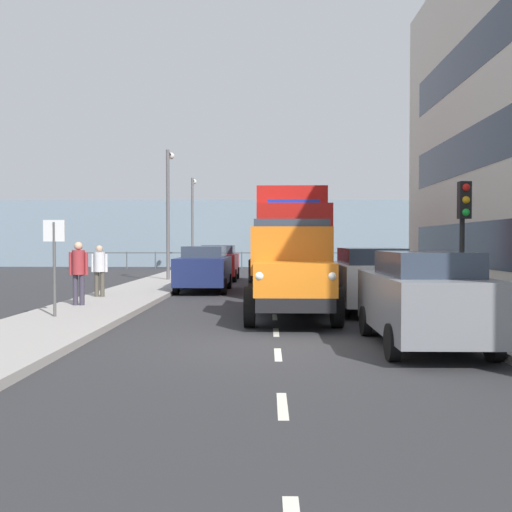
{
  "coord_description": "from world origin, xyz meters",
  "views": [
    {
      "loc": [
        0.16,
        10.48,
        1.9
      ],
      "look_at": [
        0.62,
        -11.01,
        1.36
      ],
      "focal_mm": 40.31,
      "sensor_mm": 36.0,
      "label": 1
    }
  ],
  "objects_px": {
    "car_grey_kerbside_near": "(423,298)",
    "pedestrian_in_dark_coat": "(99,267)",
    "truck_vintage_orange": "(291,271)",
    "car_white_kerbside_1": "(369,278)",
    "traffic_light_near": "(464,218)",
    "lorry_cargo_red": "(290,237)",
    "street_sign": "(54,251)",
    "car_red_oppositeside_1": "(218,262)",
    "car_navy_oppositeside_0": "(204,268)",
    "pedestrian_near_railing": "(79,268)",
    "lamp_post_promenade": "(169,202)",
    "lamp_post_far": "(193,214)"
  },
  "relations": [
    {
      "from": "lamp_post_far",
      "to": "street_sign",
      "type": "height_order",
      "value": "lamp_post_far"
    },
    {
      "from": "car_red_oppositeside_1",
      "to": "lamp_post_promenade",
      "type": "relative_size",
      "value": 0.66
    },
    {
      "from": "car_grey_kerbside_near",
      "to": "lamp_post_far",
      "type": "distance_m",
      "value": 27.74
    },
    {
      "from": "lamp_post_promenade",
      "to": "truck_vintage_orange",
      "type": "bearing_deg",
      "value": 112.34
    },
    {
      "from": "pedestrian_in_dark_coat",
      "to": "lamp_post_far",
      "type": "xyz_separation_m",
      "value": [
        -0.51,
        -18.76,
        2.56
      ]
    },
    {
      "from": "lorry_cargo_red",
      "to": "car_red_oppositeside_1",
      "type": "xyz_separation_m",
      "value": [
        3.28,
        -5.99,
        -1.18
      ]
    },
    {
      "from": "truck_vintage_orange",
      "to": "traffic_light_near",
      "type": "relative_size",
      "value": 1.76
    },
    {
      "from": "lorry_cargo_red",
      "to": "car_white_kerbside_1",
      "type": "bearing_deg",
      "value": 107.02
    },
    {
      "from": "pedestrian_near_railing",
      "to": "pedestrian_in_dark_coat",
      "type": "bearing_deg",
      "value": -86.52
    },
    {
      "from": "car_red_oppositeside_1",
      "to": "lamp_post_promenade",
      "type": "bearing_deg",
      "value": 33.72
    },
    {
      "from": "truck_vintage_orange",
      "to": "car_white_kerbside_1",
      "type": "xyz_separation_m",
      "value": [
        -2.21,
        -1.78,
        -0.28
      ]
    },
    {
      "from": "truck_vintage_orange",
      "to": "car_navy_oppositeside_0",
      "type": "height_order",
      "value": "truck_vintage_orange"
    },
    {
      "from": "car_white_kerbside_1",
      "to": "lamp_post_promenade",
      "type": "relative_size",
      "value": 0.75
    },
    {
      "from": "car_grey_kerbside_near",
      "to": "car_red_oppositeside_1",
      "type": "distance_m",
      "value": 18.48
    },
    {
      "from": "truck_vintage_orange",
      "to": "car_red_oppositeside_1",
      "type": "relative_size",
      "value": 1.43
    },
    {
      "from": "truck_vintage_orange",
      "to": "car_white_kerbside_1",
      "type": "bearing_deg",
      "value": -141.24
    },
    {
      "from": "street_sign",
      "to": "traffic_light_near",
      "type": "bearing_deg",
      "value": -175.24
    },
    {
      "from": "truck_vintage_orange",
      "to": "pedestrian_near_railing",
      "type": "height_order",
      "value": "truck_vintage_orange"
    },
    {
      "from": "car_white_kerbside_1",
      "to": "traffic_light_near",
      "type": "relative_size",
      "value": 1.41
    },
    {
      "from": "pedestrian_near_railing",
      "to": "street_sign",
      "type": "bearing_deg",
      "value": 95.42
    },
    {
      "from": "pedestrian_near_railing",
      "to": "lamp_post_promenade",
      "type": "height_order",
      "value": "lamp_post_promenade"
    },
    {
      "from": "car_navy_oppositeside_0",
      "to": "traffic_light_near",
      "type": "bearing_deg",
      "value": 132.82
    },
    {
      "from": "car_navy_oppositeside_0",
      "to": "lamp_post_promenade",
      "type": "distance_m",
      "value": 5.96
    },
    {
      "from": "car_navy_oppositeside_0",
      "to": "pedestrian_near_railing",
      "type": "xyz_separation_m",
      "value": [
        2.77,
        6.19,
        0.28
      ]
    },
    {
      "from": "car_navy_oppositeside_0",
      "to": "traffic_light_near",
      "type": "relative_size",
      "value": 1.35
    },
    {
      "from": "traffic_light_near",
      "to": "car_navy_oppositeside_0",
      "type": "bearing_deg",
      "value": -47.18
    },
    {
      "from": "lorry_cargo_red",
      "to": "lamp_post_promenade",
      "type": "height_order",
      "value": "lamp_post_promenade"
    },
    {
      "from": "car_red_oppositeside_1",
      "to": "lamp_post_promenade",
      "type": "xyz_separation_m",
      "value": [
        2.19,
        1.46,
        2.85
      ]
    },
    {
      "from": "car_white_kerbside_1",
      "to": "pedestrian_near_railing",
      "type": "height_order",
      "value": "pedestrian_near_railing"
    },
    {
      "from": "car_white_kerbside_1",
      "to": "car_navy_oppositeside_0",
      "type": "bearing_deg",
      "value": -49.4
    },
    {
      "from": "car_white_kerbside_1",
      "to": "lamp_post_promenade",
      "type": "height_order",
      "value": "lamp_post_promenade"
    },
    {
      "from": "pedestrian_in_dark_coat",
      "to": "lamp_post_promenade",
      "type": "distance_m",
      "value": 8.93
    },
    {
      "from": "car_grey_kerbside_near",
      "to": "pedestrian_in_dark_coat",
      "type": "bearing_deg",
      "value": -43.72
    },
    {
      "from": "pedestrian_near_railing",
      "to": "car_grey_kerbside_near",
      "type": "bearing_deg",
      "value": 146.27
    },
    {
      "from": "pedestrian_near_railing",
      "to": "lamp_post_far",
      "type": "relative_size",
      "value": 0.3
    },
    {
      "from": "traffic_light_near",
      "to": "lamp_post_promenade",
      "type": "height_order",
      "value": "lamp_post_promenade"
    },
    {
      "from": "lorry_cargo_red",
      "to": "street_sign",
      "type": "relative_size",
      "value": 3.65
    },
    {
      "from": "car_grey_kerbside_near",
      "to": "car_white_kerbside_1",
      "type": "distance_m",
      "value": 5.44
    },
    {
      "from": "truck_vintage_orange",
      "to": "car_white_kerbside_1",
      "type": "distance_m",
      "value": 2.85
    },
    {
      "from": "car_grey_kerbside_near",
      "to": "truck_vintage_orange",
      "type": "bearing_deg",
      "value": -58.9
    },
    {
      "from": "pedestrian_in_dark_coat",
      "to": "traffic_light_near",
      "type": "xyz_separation_m",
      "value": [
        -10.1,
        4.01,
        1.37
      ]
    },
    {
      "from": "car_navy_oppositeside_0",
      "to": "car_red_oppositeside_1",
      "type": "bearing_deg",
      "value": -90.0
    },
    {
      "from": "pedestrian_near_railing",
      "to": "traffic_light_near",
      "type": "distance_m",
      "value": 10.16
    },
    {
      "from": "lamp_post_far",
      "to": "car_grey_kerbside_near",
      "type": "bearing_deg",
      "value": 106.01
    },
    {
      "from": "traffic_light_near",
      "to": "lamp_post_far",
      "type": "relative_size",
      "value": 0.55
    },
    {
      "from": "car_navy_oppositeside_0",
      "to": "pedestrian_near_railing",
      "type": "distance_m",
      "value": 6.79
    },
    {
      "from": "car_white_kerbside_1",
      "to": "lamp_post_far",
      "type": "height_order",
      "value": "lamp_post_far"
    },
    {
      "from": "car_navy_oppositeside_0",
      "to": "pedestrian_near_railing",
      "type": "relative_size",
      "value": 2.49
    },
    {
      "from": "lorry_cargo_red",
      "to": "car_red_oppositeside_1",
      "type": "distance_m",
      "value": 6.93
    },
    {
      "from": "pedestrian_near_railing",
      "to": "traffic_light_near",
      "type": "height_order",
      "value": "traffic_light_near"
    }
  ]
}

